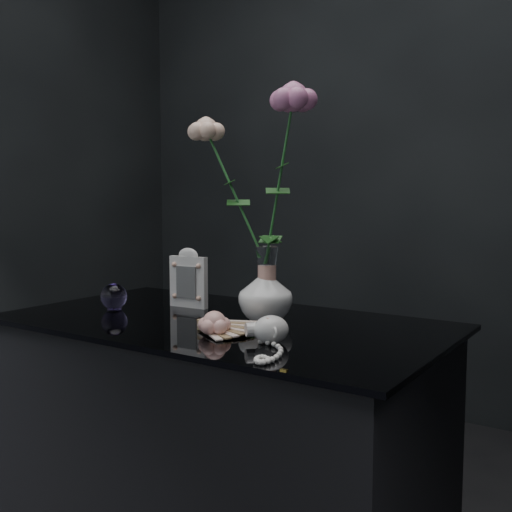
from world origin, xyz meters
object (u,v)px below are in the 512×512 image
Objects in this scene: vase at (265,293)px; picture_frame at (188,278)px; paperweight at (114,296)px; pearl_jar at (271,328)px; wine_glass at (267,284)px; loose_rose at (214,323)px.

picture_frame is at bearing 172.93° from vase.
pearl_jar is (0.53, -0.08, -0.00)m from paperweight.
vase is at bearing 168.29° from pearl_jar.
wine_glass reaches higher than loose_rose.
vase is 0.64× the size of pearl_jar.
vase is 0.02m from wine_glass.
paperweight is at bearing -174.22° from loose_rose.
wine_glass reaches higher than paperweight.
loose_rose is 0.14m from pearl_jar.
picture_frame is (-0.27, 0.03, -0.01)m from wine_glass.
picture_frame reaches higher than loose_rose.
pearl_jar is at bearing -55.13° from wine_glass.
wine_glass is 0.42m from paperweight.
pearl_jar is at bearing -54.25° from vase.
wine_glass is (0.00, 0.00, 0.02)m from vase.
picture_frame is 0.45m from pearl_jar.
paperweight is 0.33× the size of pearl_jar.
loose_rose is (0.26, -0.22, -0.05)m from picture_frame.
vase is at bearing -10.17° from picture_frame.
pearl_jar is at bearing -8.55° from paperweight.
picture_frame reaches higher than paperweight.
picture_frame is 0.76× the size of pearl_jar.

